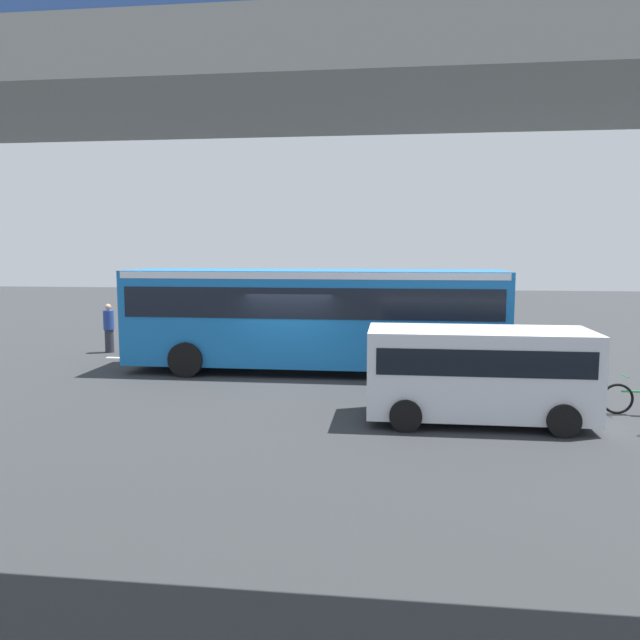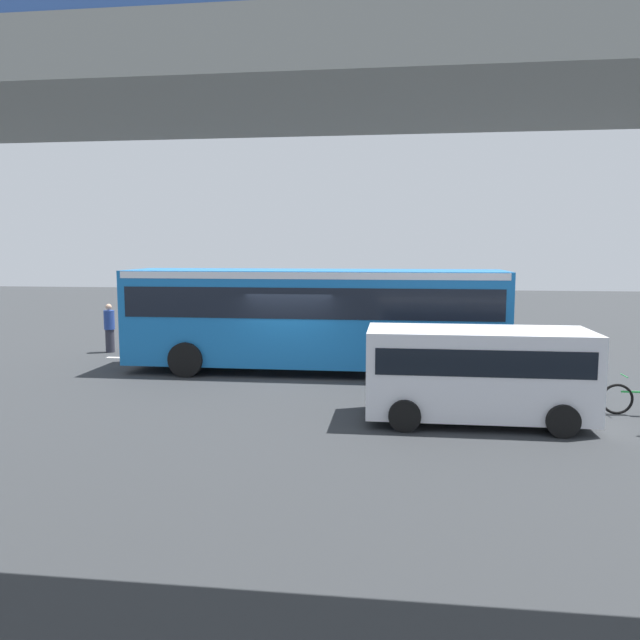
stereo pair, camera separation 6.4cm
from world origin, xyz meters
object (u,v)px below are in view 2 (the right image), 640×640
object	(u,v)px
parked_van	(477,369)
city_bus	(314,311)
traffic_sign	(273,302)
pedestrian	(110,328)

from	to	relation	value
parked_van	city_bus	bearing A→B (deg)	-49.56
parked_van	traffic_sign	bearing A→B (deg)	-52.82
traffic_sign	pedestrian	bearing A→B (deg)	5.32
city_bus	traffic_sign	bearing A→B (deg)	-58.69
parked_van	traffic_sign	xyz separation A→B (m)	(6.23, -8.21, 0.71)
parked_van	pedestrian	xyz separation A→B (m)	(12.25, -7.65, -0.30)
city_bus	parked_van	bearing A→B (deg)	130.44
city_bus	traffic_sign	size ratio (longest dim) A/B	4.12
city_bus	traffic_sign	distance (m)	3.69
pedestrian	traffic_sign	bearing A→B (deg)	-174.68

